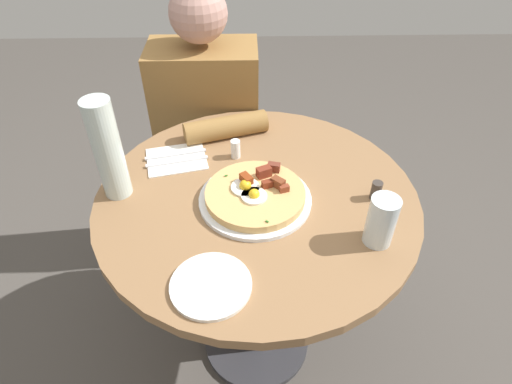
# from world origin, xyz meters

# --- Properties ---
(ground_plane) EXTENTS (6.00, 6.00, 0.00)m
(ground_plane) POSITION_xyz_m (0.00, 0.00, 0.00)
(ground_plane) COLOR #4C4742
(dining_table) EXTENTS (0.86, 0.86, 0.75)m
(dining_table) POSITION_xyz_m (0.00, 0.00, 0.57)
(dining_table) COLOR olive
(dining_table) RESTS_ON ground_plane
(person_seated) EXTENTS (0.41, 0.48, 1.14)m
(person_seated) POSITION_xyz_m (0.17, -0.55, 0.51)
(person_seated) COLOR #2D2D33
(person_seated) RESTS_ON ground_plane
(pizza_plate) EXTENTS (0.30, 0.30, 0.01)m
(pizza_plate) POSITION_xyz_m (0.01, 0.03, 0.76)
(pizza_plate) COLOR white
(pizza_plate) RESTS_ON dining_table
(breakfast_pizza) EXTENTS (0.26, 0.26, 0.05)m
(breakfast_pizza) POSITION_xyz_m (0.00, 0.02, 0.78)
(breakfast_pizza) COLOR tan
(breakfast_pizza) RESTS_ON pizza_plate
(bread_plate) EXTENTS (0.18, 0.18, 0.01)m
(bread_plate) POSITION_xyz_m (0.11, 0.30, 0.76)
(bread_plate) COLOR white
(bread_plate) RESTS_ON dining_table
(napkin) EXTENTS (0.20, 0.17, 0.00)m
(napkin) POSITION_xyz_m (0.23, -0.16, 0.75)
(napkin) COLOR white
(napkin) RESTS_ON dining_table
(fork) EXTENTS (0.18, 0.05, 0.00)m
(fork) POSITION_xyz_m (0.24, -0.18, 0.76)
(fork) COLOR silver
(fork) RESTS_ON napkin
(knife) EXTENTS (0.18, 0.05, 0.00)m
(knife) POSITION_xyz_m (0.23, -0.14, 0.76)
(knife) COLOR silver
(knife) RESTS_ON napkin
(water_glass) EXTENTS (0.07, 0.07, 0.13)m
(water_glass) POSITION_xyz_m (-0.28, 0.17, 0.82)
(water_glass) COLOR silver
(water_glass) RESTS_ON dining_table
(water_bottle) EXTENTS (0.07, 0.07, 0.28)m
(water_bottle) POSITION_xyz_m (0.37, -0.02, 0.89)
(water_bottle) COLOR silver
(water_bottle) RESTS_ON dining_table
(salt_shaker) EXTENTS (0.03, 0.03, 0.06)m
(salt_shaker) POSITION_xyz_m (0.06, -0.17, 0.78)
(salt_shaker) COLOR white
(salt_shaker) RESTS_ON dining_table
(pepper_shaker) EXTENTS (0.03, 0.03, 0.05)m
(pepper_shaker) POSITION_xyz_m (-0.31, 0.02, 0.78)
(pepper_shaker) COLOR #3F3833
(pepper_shaker) RESTS_ON dining_table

